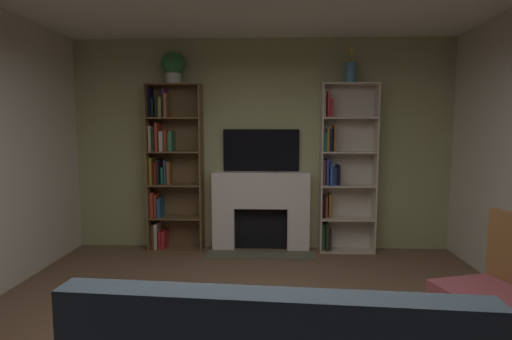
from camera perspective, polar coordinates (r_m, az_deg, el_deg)
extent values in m
cube|color=tan|center=(5.49, 0.75, 3.48)|extent=(5.11, 0.06, 2.78)
cube|color=white|center=(5.53, -4.46, -8.08)|extent=(0.29, 0.25, 0.57)
cube|color=white|center=(5.51, 5.86, -8.16)|extent=(0.29, 0.25, 0.57)
cube|color=white|center=(5.39, 0.69, -2.76)|extent=(1.27, 0.25, 0.47)
cube|color=black|center=(5.58, 0.71, -7.93)|extent=(0.70, 0.08, 0.57)
cube|color=#595A47|center=(5.31, 0.59, -11.74)|extent=(1.37, 0.30, 0.03)
cube|color=black|center=(5.44, 0.73, 2.75)|extent=(1.00, 0.06, 0.56)
cube|color=brown|center=(5.58, -14.61, 0.24)|extent=(0.02, 0.30, 2.18)
cube|color=brown|center=(5.42, -7.58, 0.22)|extent=(0.02, 0.30, 2.18)
cube|color=brown|center=(5.62, -10.82, 0.38)|extent=(0.71, 0.02, 2.18)
cube|color=brown|center=(5.70, -10.92, -10.66)|extent=(0.67, 0.30, 0.02)
cube|color=olive|center=(5.76, -13.93, -8.78)|extent=(0.03, 0.19, 0.32)
cube|color=beige|center=(5.73, -13.51, -8.80)|extent=(0.04, 0.24, 0.34)
cube|color=#AA2219|center=(5.71, -12.97, -9.27)|extent=(0.03, 0.25, 0.25)
cube|color=#B4282F|center=(5.71, -12.54, -9.34)|extent=(0.04, 0.24, 0.23)
cube|color=brown|center=(5.59, -11.01, -6.46)|extent=(0.67, 0.30, 0.02)
cube|color=#B6392C|center=(5.65, -14.04, -4.62)|extent=(0.04, 0.23, 0.33)
cube|color=#A9381B|center=(5.63, -13.57, -4.78)|extent=(0.03, 0.24, 0.30)
cube|color=#22507F|center=(5.63, -13.12, -5.03)|extent=(0.04, 0.24, 0.25)
cube|color=brown|center=(5.51, -11.10, -2.03)|extent=(0.67, 0.30, 0.02)
cube|color=#A18420|center=(5.59, -14.21, -0.09)|extent=(0.03, 0.22, 0.35)
cube|color=red|center=(5.60, -13.63, -0.40)|extent=(0.03, 0.18, 0.28)
cube|color=black|center=(5.57, -13.31, -0.20)|extent=(0.03, 0.21, 0.33)
cube|color=#216E45|center=(5.59, -12.75, -0.72)|extent=(0.03, 0.16, 0.22)
cube|color=#354980|center=(5.56, -12.37, -0.26)|extent=(0.02, 0.18, 0.31)
cube|color=brown|center=(5.55, -11.91, -0.35)|extent=(0.04, 0.19, 0.30)
cube|color=brown|center=(5.47, -11.20, 2.51)|extent=(0.67, 0.30, 0.02)
cube|color=beige|center=(5.56, -14.27, 4.26)|extent=(0.04, 0.21, 0.32)
cube|color=black|center=(5.53, -13.81, 4.14)|extent=(0.03, 0.25, 0.30)
cube|color=#AA3722|center=(5.52, -13.43, 4.49)|extent=(0.03, 0.24, 0.37)
cube|color=beige|center=(5.51, -12.83, 3.93)|extent=(0.04, 0.23, 0.26)
cube|color=#B73820|center=(5.53, -12.29, 4.04)|extent=(0.03, 0.18, 0.27)
cube|color=#2D7B3B|center=(5.52, -11.92, 3.80)|extent=(0.02, 0.19, 0.23)
cube|color=#3A744B|center=(5.48, -11.60, 3.96)|extent=(0.04, 0.24, 0.26)
cube|color=brown|center=(5.46, -11.29, 7.08)|extent=(0.67, 0.30, 0.02)
cube|color=black|center=(5.59, -14.39, 8.99)|extent=(0.03, 0.17, 0.37)
cube|color=black|center=(5.57, -14.01, 8.37)|extent=(0.03, 0.19, 0.25)
cube|color=black|center=(5.56, -13.46, 8.45)|extent=(0.04, 0.18, 0.26)
cube|color=olive|center=(5.53, -13.01, 8.47)|extent=(0.04, 0.20, 0.26)
cube|color=#662878|center=(5.54, -12.55, 9.02)|extent=(0.03, 0.18, 0.36)
cube|color=#95673D|center=(5.50, -12.24, 8.73)|extent=(0.03, 0.24, 0.30)
cube|color=brown|center=(5.48, -11.39, 11.55)|extent=(0.67, 0.30, 0.02)
cube|color=beige|center=(5.38, 9.02, 0.16)|extent=(0.02, 0.28, 2.18)
cube|color=beige|center=(5.51, 16.20, 0.12)|extent=(0.02, 0.28, 2.18)
cube|color=beige|center=(5.56, 12.42, 0.28)|extent=(0.71, 0.02, 2.18)
cube|color=beige|center=(5.65, 12.39, -10.85)|extent=(0.67, 0.28, 0.02)
cube|color=#326C44|center=(5.59, 9.24, -9.03)|extent=(0.04, 0.15, 0.34)
cube|color=black|center=(5.57, 9.79, -9.02)|extent=(0.04, 0.21, 0.36)
cube|color=#26262C|center=(5.59, 10.18, -9.39)|extent=(0.03, 0.20, 0.28)
cube|color=beige|center=(5.54, 12.50, -6.61)|extent=(0.67, 0.28, 0.02)
cube|color=black|center=(5.49, 9.26, -4.92)|extent=(0.03, 0.17, 0.31)
cube|color=#C13534|center=(5.50, 9.70, -5.00)|extent=(0.03, 0.16, 0.29)
cube|color=olive|center=(5.51, 10.21, -4.88)|extent=(0.04, 0.16, 0.31)
cube|color=beige|center=(5.46, 12.60, -2.14)|extent=(0.67, 0.28, 0.02)
cube|color=#8F6342|center=(5.43, 9.35, -0.30)|extent=(0.04, 0.16, 0.32)
cube|color=#303995|center=(5.41, 9.83, -0.25)|extent=(0.03, 0.21, 0.34)
cube|color=#264B88|center=(5.41, 10.33, -0.48)|extent=(0.04, 0.23, 0.30)
cube|color=navy|center=(5.45, 10.82, -0.82)|extent=(0.04, 0.17, 0.23)
cube|color=black|center=(5.45, 11.30, -0.64)|extent=(0.04, 0.19, 0.26)
cube|color=beige|center=(5.42, 12.71, 2.44)|extent=(0.67, 0.28, 0.02)
cube|color=#22644E|center=(5.38, 9.48, 3.86)|extent=(0.04, 0.20, 0.24)
cube|color=olive|center=(5.39, 9.91, 4.15)|extent=(0.03, 0.18, 0.30)
cube|color=black|center=(5.40, 10.30, 4.09)|extent=(0.03, 0.18, 0.28)
cube|color=brown|center=(5.38, 10.78, 4.36)|extent=(0.02, 0.23, 0.34)
cube|color=beige|center=(5.41, 12.82, 7.06)|extent=(0.67, 0.28, 0.02)
cube|color=beige|center=(5.39, 9.47, 9.11)|extent=(0.02, 0.18, 0.35)
cube|color=#BA2B37|center=(5.38, 9.94, 8.95)|extent=(0.02, 0.22, 0.33)
cube|color=#A72F2F|center=(5.40, 10.36, 8.41)|extent=(0.04, 0.19, 0.23)
cube|color=beige|center=(5.43, 12.93, 11.57)|extent=(0.67, 0.28, 0.02)
cylinder|color=silver|center=(5.49, -11.41, 12.34)|extent=(0.20, 0.20, 0.13)
sphere|color=#30713B|center=(5.51, -11.45, 14.27)|extent=(0.30, 0.30, 0.30)
cylinder|color=teal|center=(5.43, 12.99, 13.02)|extent=(0.14, 0.14, 0.26)
cylinder|color=#4C7F3F|center=(5.47, 13.01, 14.97)|extent=(0.01, 0.01, 0.12)
sphere|color=#EEC955|center=(5.48, 13.03, 15.62)|extent=(0.05, 0.05, 0.05)
cylinder|color=#4C7F3F|center=(5.47, 13.03, 15.17)|extent=(0.01, 0.01, 0.16)
sphere|color=#EEC955|center=(5.49, 13.05, 16.01)|extent=(0.06, 0.06, 0.06)
cylinder|color=brown|center=(3.87, 29.69, -16.45)|extent=(0.04, 0.04, 0.42)
cylinder|color=brown|center=(3.53, 22.89, -18.30)|extent=(0.04, 0.04, 0.42)
cube|color=#96444C|center=(3.42, 29.65, -14.94)|extent=(0.73, 0.72, 0.08)
cube|color=brown|center=(3.44, 29.59, -15.88)|extent=(0.73, 0.72, 0.04)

